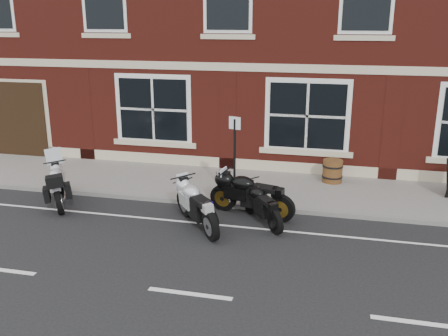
{
  "coord_description": "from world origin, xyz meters",
  "views": [
    {
      "loc": [
        2.46,
        -10.73,
        4.87
      ],
      "look_at": [
        -0.43,
        1.6,
        1.03
      ],
      "focal_mm": 40.0,
      "sensor_mm": 36.0,
      "label": 1
    }
  ],
  "objects": [
    {
      "name": "sidewalk",
      "position": [
        0.0,
        3.0,
        0.06
      ],
      "size": [
        30.0,
        3.0,
        0.12
      ],
      "primitive_type": "cube",
      "color": "slate",
      "rests_on": "ground"
    },
    {
      "name": "barrel_planter",
      "position": [
        2.37,
        3.87,
        0.46
      ],
      "size": [
        0.61,
        0.61,
        0.68
      ],
      "color": "#432811",
      "rests_on": "sidewalk"
    },
    {
      "name": "moto_naked_black",
      "position": [
        0.76,
        0.62,
        0.52
      ],
      "size": [
        1.26,
        1.7,
        0.9
      ],
      "rotation": [
        0.0,
        0.0,
        0.62
      ],
      "color": "black",
      "rests_on": "ground"
    },
    {
      "name": "ground",
      "position": [
        0.0,
        0.0,
        0.0
      ],
      "size": [
        80.0,
        80.0,
        0.0
      ],
      "primitive_type": "plane",
      "color": "black",
      "rests_on": "ground"
    },
    {
      "name": "moto_sport_red",
      "position": [
        -0.83,
        0.35,
        0.5
      ],
      "size": [
        1.45,
        1.43,
        0.86
      ],
      "rotation": [
        0.0,
        0.0,
        0.79
      ],
      "color": "black",
      "rests_on": "ground"
    },
    {
      "name": "moto_sport_silver",
      "position": [
        -0.71,
        0.0,
        0.59
      ],
      "size": [
        1.54,
        1.89,
        1.03
      ],
      "rotation": [
        0.0,
        0.0,
        0.67
      ],
      "color": "black",
      "rests_on": "ground"
    },
    {
      "name": "moto_touring_silver",
      "position": [
        -4.77,
        0.67,
        0.57
      ],
      "size": [
        1.19,
        1.91,
        1.4
      ],
      "rotation": [
        0.0,
        0.0,
        0.53
      ],
      "color": "black",
      "rests_on": "ground"
    },
    {
      "name": "kerb",
      "position": [
        0.0,
        1.42,
        0.06
      ],
      "size": [
        30.0,
        0.16,
        0.12
      ],
      "primitive_type": "cube",
      "color": "slate",
      "rests_on": "ground"
    },
    {
      "name": "parking_sign",
      "position": [
        -0.14,
        1.55,
        1.46
      ],
      "size": [
        0.32,
        0.11,
        2.31
      ],
      "rotation": [
        0.0,
        0.0,
        -0.27
      ],
      "color": "black",
      "rests_on": "sidewalk"
    },
    {
      "name": "moto_sport_black",
      "position": [
        0.39,
        1.01,
        0.6
      ],
      "size": [
        2.28,
        0.74,
        1.04
      ],
      "rotation": [
        0.0,
        0.0,
        1.31
      ],
      "color": "black",
      "rests_on": "ground"
    }
  ]
}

